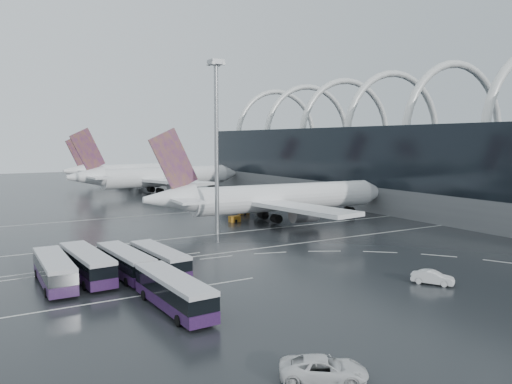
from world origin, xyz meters
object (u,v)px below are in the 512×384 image
bus_row_near_c (125,262)px  van_curve_c (433,277)px  floodlight_mast (216,126)px  bus_row_far_c (174,291)px  gse_cart_belly_e (243,211)px  airliner_gate_c (128,171)px  airliner_main (274,199)px  bus_row_near_d (159,259)px  van_curve_a (324,369)px  airliner_gate_b (158,177)px  gse_cart_belly_b (260,207)px  bus_row_near_a (54,270)px  bus_row_near_b (87,264)px  gse_cart_belly_c (235,219)px

bus_row_near_c → van_curve_c: bus_row_near_c is taller
bus_row_near_c → floodlight_mast: 34.58m
bus_row_near_c → van_curve_c: size_ratio=2.79×
bus_row_far_c → gse_cart_belly_e: (36.99, 53.10, -1.21)m
airliner_gate_c → van_curve_c: bearing=-105.0°
airliner_main → bus_row_near_d: (-33.96, -26.68, -3.03)m
airliner_gate_c → van_curve_a: 168.14m
airliner_gate_b → van_curve_c: 111.79m
van_curve_a → bus_row_near_d: bearing=34.5°
van_curve_c → bus_row_far_c: bearing=134.0°
van_curve_c → floodlight_mast: (-8.09, 41.36, 18.56)m
airliner_main → van_curve_a: airliner_main is taller
bus_row_near_c → bus_row_near_d: bearing=-102.8°
gse_cart_belly_b → bus_row_near_a: bearing=-141.6°
airliner_gate_b → van_curve_c: (-5.22, -111.59, -4.29)m
bus_row_near_b → gse_cart_belly_b: (48.45, 40.58, -1.21)m
airliner_main → bus_row_near_b: 49.41m
gse_cart_belly_b → airliner_main: bearing=-110.7°
floodlight_mast → gse_cart_belly_e: 30.70m
gse_cart_belly_e → gse_cart_belly_b: bearing=26.7°
van_curve_a → bus_row_far_c: bearing=44.8°
airliner_main → floodlight_mast: 22.49m
airliner_gate_b → bus_row_near_a: 99.94m
airliner_gate_c → gse_cart_belly_e: size_ratio=21.84×
bus_row_near_a → bus_row_far_c: bus_row_far_c is taller
airliner_gate_b → airliner_main: bearing=-94.8°
airliner_main → gse_cart_belly_c: (-7.29, 3.65, -4.17)m
bus_row_near_a → floodlight_mast: (30.40, 19.59, 17.52)m
bus_row_near_c → van_curve_c: 37.11m
van_curve_c → bus_row_near_c: bearing=111.8°
bus_row_near_c → bus_row_near_d: 4.23m
airliner_gate_b → airliner_gate_c: bearing=80.1°
bus_row_far_c → gse_cart_belly_c: 53.51m
bus_row_far_c → gse_cart_belly_c: bus_row_far_c is taller
van_curve_a → bus_row_near_c: bearing=41.5°
airliner_gate_c → bus_row_near_b: 136.43m
airliner_gate_c → bus_row_near_a: size_ratio=3.81×
airliner_main → bus_row_near_c: airliner_main is taller
bus_row_near_d → floodlight_mast: size_ratio=0.43×
bus_row_near_d → gse_cart_belly_c: bus_row_near_d is taller
airliner_main → airliner_gate_b: 64.11m
bus_row_near_a → bus_row_far_c: 17.39m
gse_cart_belly_b → gse_cart_belly_c: bearing=-137.8°
bus_row_near_a → bus_row_near_c: 8.23m
airliner_gate_b → floodlight_mast: size_ratio=1.90×
gse_cart_belly_c → bus_row_near_c: bearing=-136.1°
van_curve_c → gse_cart_belly_e: 60.49m
floodlight_mast → gse_cart_belly_b: (21.88, 21.80, -18.67)m
gse_cart_belly_e → van_curve_c: bearing=-97.2°
airliner_gate_b → floodlight_mast: floodlight_mast is taller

